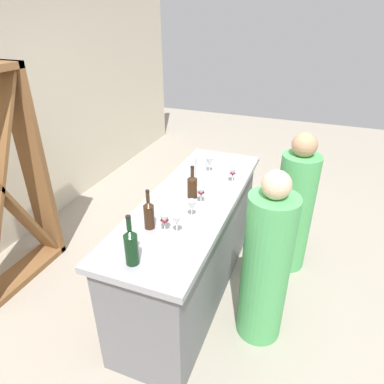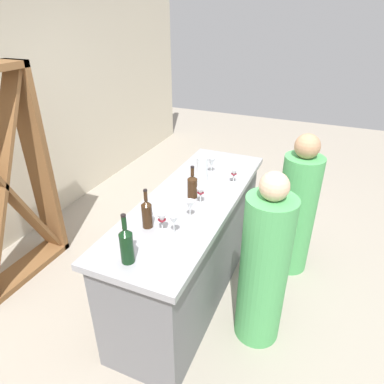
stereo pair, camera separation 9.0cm
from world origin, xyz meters
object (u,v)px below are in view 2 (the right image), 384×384
object	(u,v)px
wine_glass_far_center	(162,220)
person_left_guest	(264,269)
wine_glass_far_left	(174,221)
wine_bottle_leftmost_dark_green	(126,244)
wine_rack	(0,185)
wine_bottle_second_left_amber_brown	(147,213)
wine_bottle_center_amber_brown	(192,186)
wine_glass_far_right	(211,162)
wine_glass_near_center	(190,206)
person_center_guest	(296,211)
wine_glass_near_right	(201,193)
wine_glass_near_left	(234,174)
water_pitcher	(202,169)

from	to	relation	value
wine_glass_far_center	person_left_guest	bearing A→B (deg)	-68.23
wine_glass_far_left	person_left_guest	xyz separation A→B (m)	(0.28, -0.59, -0.44)
wine_glass_far_left	wine_bottle_leftmost_dark_green	bearing A→B (deg)	158.60
wine_rack	wine_bottle_second_left_amber_brown	bearing A→B (deg)	-91.85
wine_bottle_second_left_amber_brown	wine_bottle_center_amber_brown	xyz separation A→B (m)	(0.52, -0.12, -0.01)
wine_bottle_leftmost_dark_green	wine_glass_far_right	world-z (taller)	wine_bottle_leftmost_dark_green
wine_bottle_second_left_amber_brown	wine_glass_far_right	world-z (taller)	wine_bottle_second_left_amber_brown
wine_glass_near_center	person_center_guest	xyz separation A→B (m)	(1.00, -0.68, -0.44)
wine_rack	person_center_guest	size ratio (longest dim) A/B	1.39
person_center_guest	person_left_guest	bearing A→B (deg)	102.90
wine_glass_near_right	person_center_guest	size ratio (longest dim) A/B	0.10
wine_glass_near_left	water_pitcher	size ratio (longest dim) A/B	0.64
wine_bottle_second_left_amber_brown	wine_glass_far_left	xyz separation A→B (m)	(-0.02, -0.22, 0.00)
wine_bottle_leftmost_dark_green	wine_glass_near_left	xyz separation A→B (m)	(1.27, -0.28, -0.03)
wine_bottle_leftmost_dark_green	wine_glass_near_left	distance (m)	1.30
wine_bottle_leftmost_dark_green	wine_glass_near_left	bearing A→B (deg)	-12.57
wine_glass_far_center	person_center_guest	size ratio (longest dim) A/B	0.10
person_left_guest	wine_bottle_center_amber_brown	bearing A→B (deg)	-33.42
wine_glass_far_center	water_pitcher	distance (m)	0.87
wine_bottle_center_amber_brown	wine_glass_near_left	bearing A→B (deg)	-32.97
wine_glass_far_left	water_pitcher	size ratio (longest dim) A/B	0.73
wine_bottle_second_left_amber_brown	wine_glass_far_left	world-z (taller)	wine_bottle_second_left_amber_brown
wine_bottle_second_left_amber_brown	person_left_guest	distance (m)	0.96
wine_glass_near_center	person_left_guest	distance (m)	0.72
person_left_guest	person_center_guest	size ratio (longest dim) A/B	1.02
wine_bottle_leftmost_dark_green	wine_glass_near_right	bearing A→B (deg)	-10.30
wine_bottle_center_amber_brown	person_center_guest	size ratio (longest dim) A/B	0.19
person_center_guest	wine_glass_far_right	bearing A→B (deg)	32.79
wine_bottle_center_amber_brown	wine_glass_near_left	xyz separation A→B (m)	(0.37, -0.24, -0.01)
person_left_guest	person_center_guest	world-z (taller)	person_left_guest
wine_glass_near_center	wine_rack	bearing A→B (deg)	95.52
wine_glass_near_right	person_center_guest	world-z (taller)	person_center_guest
wine_rack	water_pitcher	bearing A→B (deg)	-63.34
wine_rack	wine_glass_far_left	bearing A→B (deg)	-92.26
wine_glass_far_left	wine_glass_near_center	bearing A→B (deg)	-3.84
wine_glass_far_left	wine_glass_far_right	bearing A→B (deg)	6.27
wine_rack	wine_glass_near_left	world-z (taller)	wine_rack
wine_bottle_second_left_amber_brown	wine_glass_far_left	bearing A→B (deg)	-95.12
wine_bottle_second_left_amber_brown	wine_glass_far_left	distance (m)	0.22
wine_glass_near_center	wine_glass_far_center	world-z (taller)	wine_glass_near_center
wine_glass_near_center	wine_glass_far_left	size ratio (longest dim) A/B	0.94
wine_glass_near_right	wine_glass_far_center	xyz separation A→B (m)	(-0.45, 0.10, -0.00)
wine_glass_far_left	water_pitcher	distance (m)	0.89
wine_bottle_center_amber_brown	wine_glass_near_center	xyz separation A→B (m)	(-0.30, -0.11, 0.00)
wine_glass_near_left	wine_glass_far_right	xyz separation A→B (m)	(0.12, 0.26, 0.01)
wine_glass_far_left	person_left_guest	bearing A→B (deg)	-64.54
wine_bottle_second_left_amber_brown	wine_glass_near_right	size ratio (longest dim) A/B	2.09
wine_glass_near_center	water_pitcher	bearing A→B (deg)	13.79
person_left_guest	wine_glass_far_left	bearing A→B (deg)	12.86
wine_glass_far_center	wine_bottle_second_left_amber_brown	bearing A→B (deg)	85.22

